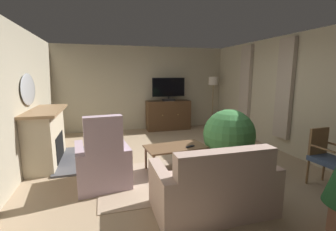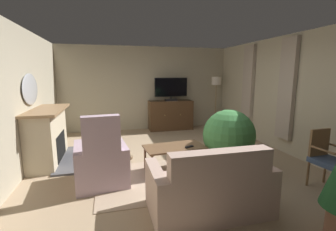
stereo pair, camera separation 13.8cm
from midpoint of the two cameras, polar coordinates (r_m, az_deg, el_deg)
name	(u,v)px [view 1 (the left image)]	position (r m, az deg, el deg)	size (l,w,h in m)	color
ground_plane	(173,165)	(4.85, 0.41, -11.93)	(5.99, 7.09, 0.04)	tan
wall_back	(143,89)	(7.73, -6.48, 6.51)	(5.99, 0.10, 2.65)	#B2A88E
wall_left	(10,104)	(4.59, -34.64, 2.40)	(0.10, 7.09, 2.65)	#B2A88E
wall_right_with_window	(291,95)	(5.91, 27.00, 4.41)	(0.10, 7.09, 2.65)	#BBB095
curtain_panel_near	(285,89)	(5.89, 25.78, 5.78)	(0.10, 0.44, 2.23)	#B2A393
curtain_panel_far	(245,86)	(7.08, 17.70, 6.86)	(0.10, 0.44, 2.23)	#B2A393
rug_central	(174,177)	(4.28, 0.59, -14.67)	(2.59, 1.64, 0.01)	tan
fireplace	(47,138)	(5.37, -27.86, -4.77)	(0.96, 1.68, 1.11)	#4C4C51
wall_mirror_oval	(28,89)	(5.29, -31.37, 5.41)	(0.06, 0.93, 0.61)	#B2B7BF
tv_cabinet	(168,116)	(7.65, -0.48, -0.08)	(1.40, 0.52, 0.94)	#352315
television	(169,89)	(7.49, -0.38, 6.51)	(1.05, 0.20, 0.73)	black
coffee_table	(175,149)	(4.42, 0.90, -8.05)	(1.16, 0.70, 0.47)	brown
tv_remote	(190,146)	(4.36, 4.49, -7.49)	(0.17, 0.05, 0.02)	black
sofa_floral	(214,189)	(3.25, 9.91, -17.10)	(1.54, 0.85, 0.93)	#BC9E8E
armchair_facing_sofa	(103,164)	(4.07, -16.50, -11.09)	(0.90, 0.99, 1.19)	#AD93A3
side_chair_mid_row	(326,156)	(4.52, 33.26, -8.25)	(0.46, 0.51, 0.93)	#42567A
potted_plant_tall_palm_by_window	(229,136)	(4.67, 13.71, -4.82)	(0.99, 0.99, 1.13)	beige
cat	(120,158)	(4.96, -12.41, -10.14)	(0.70, 0.27, 0.22)	#937A5B
floor_lamp	(213,86)	(8.02, 10.41, 7.05)	(0.31, 0.31, 1.70)	#4C4233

